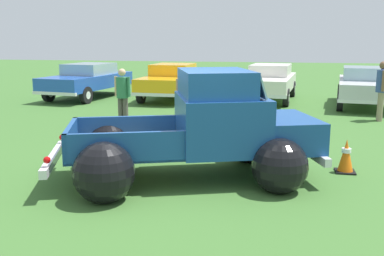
% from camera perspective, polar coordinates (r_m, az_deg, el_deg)
% --- Properties ---
extents(ground_plane, '(80.00, 80.00, 0.00)m').
position_cam_1_polar(ground_plane, '(7.92, -1.02, -6.50)').
color(ground_plane, '#3D6B2D').
extents(vintage_pickup_truck, '(5.00, 3.84, 1.96)m').
position_cam_1_polar(vintage_pickup_truck, '(7.77, 1.80, -1.05)').
color(vintage_pickup_truck, black).
rests_on(vintage_pickup_truck, ground).
extents(show_car_0, '(2.55, 4.80, 1.43)m').
position_cam_1_polar(show_car_0, '(18.94, -13.36, 6.18)').
color(show_car_0, black).
rests_on(show_car_0, ground).
extents(show_car_1, '(2.02, 4.58, 1.43)m').
position_cam_1_polar(show_car_1, '(18.13, -2.58, 6.24)').
color(show_car_1, black).
rests_on(show_car_1, ground).
extents(show_car_2, '(2.26, 4.80, 1.43)m').
position_cam_1_polar(show_car_2, '(18.00, 10.06, 6.04)').
color(show_car_2, black).
rests_on(show_car_2, ground).
extents(show_car_3, '(2.38, 4.58, 1.43)m').
position_cam_1_polar(show_car_3, '(17.33, 21.52, 5.21)').
color(show_car_3, black).
rests_on(show_car_3, ground).
extents(spectator_0, '(0.36, 0.54, 1.79)m').
position_cam_1_polar(spectator_0, '(14.37, 23.41, 4.91)').
color(spectator_0, gray).
rests_on(spectator_0, ground).
extents(spectator_1, '(0.53, 0.42, 1.62)m').
position_cam_1_polar(spectator_1, '(12.74, -9.00, 4.48)').
color(spectator_1, '#4C4742').
rests_on(spectator_1, ground).
extents(spectator_2, '(0.53, 0.36, 1.77)m').
position_cam_1_polar(spectator_2, '(10.36, -0.63, 3.58)').
color(spectator_2, black).
rests_on(spectator_2, ground).
extents(lane_cone_0, '(0.36, 0.36, 0.63)m').
position_cam_1_polar(lane_cone_0, '(10.02, -1.92, -0.80)').
color(lane_cone_0, black).
rests_on(lane_cone_0, ground).
extents(lane_cone_1, '(0.36, 0.36, 0.63)m').
position_cam_1_polar(lane_cone_1, '(8.65, 19.36, -3.46)').
color(lane_cone_1, black).
rests_on(lane_cone_1, ground).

